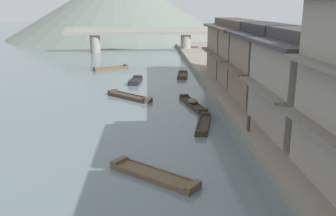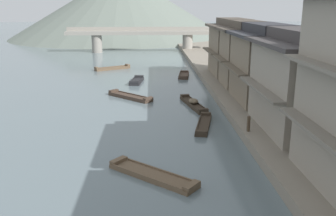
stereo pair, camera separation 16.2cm
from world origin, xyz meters
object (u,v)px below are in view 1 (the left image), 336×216
(house_waterfront_tall, at_px, (304,82))
(house_waterfront_narrow, at_px, (265,64))
(boat_moored_second, at_px, (183,75))
(house_waterfront_end, at_px, (231,47))
(house_waterfront_far, at_px, (244,54))
(mooring_post_dock_far, at_px, (249,124))
(boat_moored_third, at_px, (136,81))
(boat_moored_nearest, at_px, (111,68))
(boat_crossing_west, at_px, (203,124))
(boat_moored_far, at_px, (153,175))
(stone_bridge, at_px, (141,36))
(boat_upstream_distant, at_px, (193,104))
(boat_midriver_drifting, at_px, (129,97))

(house_waterfront_tall, xyz_separation_m, house_waterfront_narrow, (-0.19, 7.31, 0.01))
(boat_moored_second, height_order, house_waterfront_tall, house_waterfront_tall)
(house_waterfront_tall, relative_size, house_waterfront_end, 1.12)
(house_waterfront_far, bearing_deg, mooring_post_dock_far, -102.58)
(boat_moored_second, distance_m, boat_moored_third, 6.41)
(house_waterfront_tall, height_order, house_waterfront_end, same)
(boat_moored_nearest, height_order, boat_crossing_west, boat_moored_nearest)
(boat_moored_third, bearing_deg, house_waterfront_narrow, -44.91)
(boat_moored_nearest, bearing_deg, boat_moored_far, -81.01)
(house_waterfront_end, bearing_deg, house_waterfront_far, -91.06)
(stone_bridge, bearing_deg, boat_moored_third, -90.21)
(boat_moored_third, bearing_deg, boat_crossing_west, -71.43)
(boat_upstream_distant, relative_size, house_waterfront_end, 0.72)
(boat_moored_nearest, distance_m, boat_crossing_west, 25.78)
(boat_moored_second, height_order, house_waterfront_narrow, house_waterfront_narrow)
(boat_moored_nearest, xyz_separation_m, house_waterfront_far, (14.06, -13.50, 3.47))
(house_waterfront_tall, distance_m, house_waterfront_end, 19.57)
(boat_moored_nearest, xyz_separation_m, house_waterfront_end, (14.18, -7.28, 3.45))
(boat_moored_second, bearing_deg, house_waterfront_far, -57.42)
(boat_moored_third, height_order, house_waterfront_narrow, house_waterfront_narrow)
(boat_upstream_distant, height_order, stone_bridge, stone_bridge)
(boat_moored_nearest, relative_size, stone_bridge, 0.17)
(house_waterfront_tall, bearing_deg, mooring_post_dock_far, -174.23)
(boat_moored_third, relative_size, house_waterfront_tall, 0.45)
(mooring_post_dock_far, xyz_separation_m, stone_bridge, (-7.43, 45.89, 1.81))
(boat_midriver_drifting, distance_m, boat_upstream_distant, 6.18)
(boat_upstream_distant, height_order, house_waterfront_end, house_waterfront_end)
(boat_moored_nearest, height_order, boat_upstream_distant, boat_upstream_distant)
(boat_moored_far, xyz_separation_m, house_waterfront_tall, (9.33, 5.20, 3.49))
(boat_moored_nearest, bearing_deg, boat_midriver_drifting, -78.84)
(boat_moored_third, height_order, house_waterfront_tall, house_waterfront_tall)
(boat_moored_far, distance_m, boat_midriver_drifting, 16.25)
(boat_moored_second, distance_m, boat_crossing_west, 18.82)
(stone_bridge, bearing_deg, boat_moored_nearest, -100.84)
(boat_upstream_distant, distance_m, boat_crossing_west, 5.39)
(boat_moored_third, relative_size, boat_midriver_drifting, 0.88)
(boat_moored_second, xyz_separation_m, house_waterfront_tall, (5.47, -21.39, 3.47))
(mooring_post_dock_far, distance_m, stone_bridge, 46.52)
(house_waterfront_far, distance_m, mooring_post_dock_far, 14.26)
(house_waterfront_narrow, bearing_deg, boat_moored_third, 135.09)
(boat_midriver_drifting, distance_m, stone_bridge, 34.72)
(house_waterfront_far, relative_size, stone_bridge, 0.23)
(boat_moored_second, xyz_separation_m, boat_crossing_west, (-0.26, -18.82, -0.00))
(house_waterfront_narrow, height_order, stone_bridge, house_waterfront_narrow)
(boat_moored_second, xyz_separation_m, house_waterfront_far, (5.14, -8.04, 3.49))
(boat_moored_far, relative_size, boat_upstream_distant, 0.84)
(boat_crossing_west, xyz_separation_m, stone_bridge, (-5.08, 42.98, 2.76))
(boat_moored_far, xyz_separation_m, boat_midriver_drifting, (-1.93, 16.13, 0.03))
(boat_moored_far, bearing_deg, house_waterfront_narrow, 53.85)
(boat_upstream_distant, bearing_deg, house_waterfront_end, 64.15)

